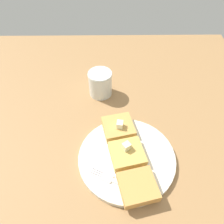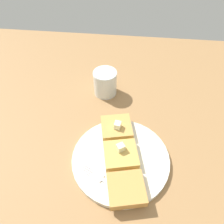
% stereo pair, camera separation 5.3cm
% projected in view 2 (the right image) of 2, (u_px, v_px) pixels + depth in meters
% --- Properties ---
extents(table_surface, '(1.17, 1.17, 0.02)m').
position_uv_depth(table_surface, '(91.00, 135.00, 0.66)').
color(table_surface, '#986F44').
rests_on(table_surface, ground).
extents(plate, '(0.26, 0.26, 0.01)m').
position_uv_depth(plate, '(121.00, 159.00, 0.58)').
color(plate, silver).
rests_on(plate, table_surface).
extents(toast_slice_left, '(0.10, 0.10, 0.02)m').
position_uv_depth(toast_slice_left, '(116.00, 128.00, 0.63)').
color(toast_slice_left, tan).
rests_on(toast_slice_left, plate).
extents(toast_slice_middle, '(0.10, 0.10, 0.02)m').
position_uv_depth(toast_slice_middle, '(121.00, 155.00, 0.57)').
color(toast_slice_middle, gold).
rests_on(toast_slice_middle, plate).
extents(toast_slice_right, '(0.10, 0.10, 0.02)m').
position_uv_depth(toast_slice_right, '(126.00, 189.00, 0.51)').
color(toast_slice_right, '#C58C45').
rests_on(toast_slice_right, plate).
extents(butter_pat_primary, '(0.02, 0.02, 0.02)m').
position_uv_depth(butter_pat_primary, '(118.00, 125.00, 0.61)').
color(butter_pat_primary, '#F2EFC9').
rests_on(butter_pat_primary, toast_slice_left).
extents(butter_pat_secondary, '(0.03, 0.03, 0.02)m').
position_uv_depth(butter_pat_secondary, '(121.00, 147.00, 0.56)').
color(butter_pat_secondary, beige).
rests_on(butter_pat_secondary, toast_slice_middle).
extents(fork, '(0.08, 0.15, 0.00)m').
position_uv_depth(fork, '(105.00, 181.00, 0.53)').
color(fork, silver).
rests_on(fork, plate).
extents(syrup_jar, '(0.08, 0.08, 0.09)m').
position_uv_depth(syrup_jar, '(105.00, 83.00, 0.74)').
color(syrup_jar, '#341308').
rests_on(syrup_jar, table_surface).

